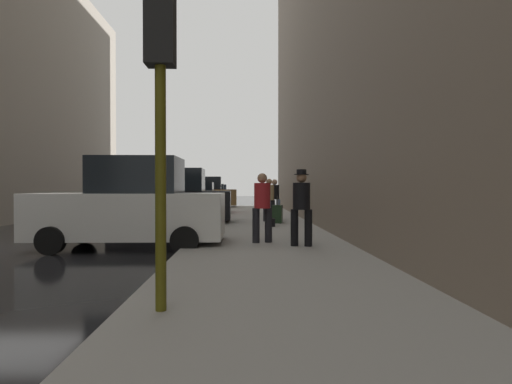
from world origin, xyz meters
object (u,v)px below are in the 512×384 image
(parked_dark_green_sedan, at_px, (211,195))
(rolling_suitcase, at_px, (277,214))
(parked_white_van, at_px, (132,207))
(fire_hydrant, at_px, (220,212))
(pedestrian_in_red_jacket, at_px, (262,204))
(parked_bronze_suv, at_px, (204,194))
(traffic_light, at_px, (160,74))
(pedestrian_in_tan_coat, at_px, (269,197))
(pedestrian_in_jeans, at_px, (275,197))
(pedestrian_with_fedora, at_px, (301,204))
(parked_black_suv, at_px, (173,200))
(duffel_bag, at_px, (270,222))
(parked_blue_sedan, at_px, (215,194))
(parked_red_hatchback, at_px, (193,200))

(parked_dark_green_sedan, xyz_separation_m, rolling_suitcase, (4.07, -18.21, -0.36))
(parked_white_van, bearing_deg, fire_hydrant, 74.98)
(pedestrian_in_red_jacket, bearing_deg, parked_bronze_suv, 100.12)
(traffic_light, bearing_deg, pedestrian_in_tan_coat, 80.47)
(pedestrian_in_tan_coat, distance_m, rolling_suitcase, 1.01)
(parked_dark_green_sedan, height_order, pedestrian_in_jeans, pedestrian_in_jeans)
(parked_white_van, relative_size, pedestrian_in_jeans, 2.70)
(parked_dark_green_sedan, xyz_separation_m, traffic_light, (1.85, -29.03, 1.91))
(pedestrian_with_fedora, xyz_separation_m, rolling_suitcase, (-0.04, 6.06, -0.65))
(fire_hydrant, bearing_deg, pedestrian_in_jeans, 11.31)
(parked_black_suv, height_order, pedestrian_in_tan_coat, parked_black_suv)
(pedestrian_in_red_jacket, bearing_deg, parked_dark_green_sedan, 97.78)
(pedestrian_in_jeans, relative_size, pedestrian_in_red_jacket, 1.00)
(parked_bronze_suv, relative_size, fire_hydrant, 6.63)
(rolling_suitcase, relative_size, duffel_bag, 2.36)
(pedestrian_with_fedora, bearing_deg, traffic_light, -115.34)
(parked_blue_sedan, xyz_separation_m, fire_hydrant, (1.80, -22.09, -0.35))
(pedestrian_with_fedora, bearing_deg, duffel_bag, 95.00)
(parked_bronze_suv, bearing_deg, fire_hydrant, -80.89)
(pedestrian_in_tan_coat, height_order, pedestrian_with_fedora, pedestrian_with_fedora)
(parked_white_van, distance_m, parked_dark_green_sedan, 23.52)
(traffic_light, bearing_deg, parked_dark_green_sedan, 93.65)
(parked_dark_green_sedan, height_order, pedestrian_in_tan_coat, pedestrian_in_tan_coat)
(parked_black_suv, bearing_deg, pedestrian_with_fedora, -57.88)
(parked_blue_sedan, height_order, pedestrian_in_red_jacket, pedestrian_in_red_jacket)
(parked_white_van, distance_m, fire_hydrant, 6.98)
(pedestrian_in_tan_coat, bearing_deg, parked_red_hatchback, 123.15)
(parked_white_van, relative_size, traffic_light, 1.28)
(pedestrian_in_tan_coat, height_order, duffel_bag, pedestrian_in_tan_coat)
(pedestrian_in_jeans, bearing_deg, pedestrian_in_tan_coat, -105.39)
(traffic_light, bearing_deg, duffel_bag, 79.01)
(parked_red_hatchback, height_order, pedestrian_with_fedora, pedestrian_with_fedora)
(rolling_suitcase, bearing_deg, parked_red_hatchback, 121.79)
(rolling_suitcase, bearing_deg, parked_black_suv, 173.21)
(pedestrian_in_tan_coat, bearing_deg, fire_hydrant, 161.85)
(parked_red_hatchback, height_order, parked_dark_green_sedan, same)
(traffic_light, relative_size, pedestrian_in_tan_coat, 2.11)
(traffic_light, bearing_deg, fire_hydrant, 90.23)
(fire_hydrant, xyz_separation_m, traffic_light, (0.05, -12.23, 2.26))
(parked_white_van, height_order, pedestrian_in_red_jacket, parked_white_van)
(parked_black_suv, bearing_deg, pedestrian_in_red_jacket, -61.40)
(pedestrian_in_red_jacket, xyz_separation_m, rolling_suitcase, (0.84, 5.44, -0.61))
(rolling_suitcase, bearing_deg, pedestrian_with_fedora, -89.61)
(traffic_light, xyz_separation_m, pedestrian_in_red_jacket, (1.38, 5.38, -1.65))
(parked_dark_green_sedan, height_order, pedestrian_in_red_jacket, pedestrian_in_red_jacket)
(parked_bronze_suv, height_order, pedestrian_with_fedora, parked_bronze_suv)
(fire_hydrant, bearing_deg, rolling_suitcase, -31.84)
(fire_hydrant, bearing_deg, parked_red_hatchback, 109.27)
(parked_red_hatchback, bearing_deg, pedestrian_in_jeans, -48.88)
(parked_white_van, distance_m, pedestrian_in_red_jacket, 3.23)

